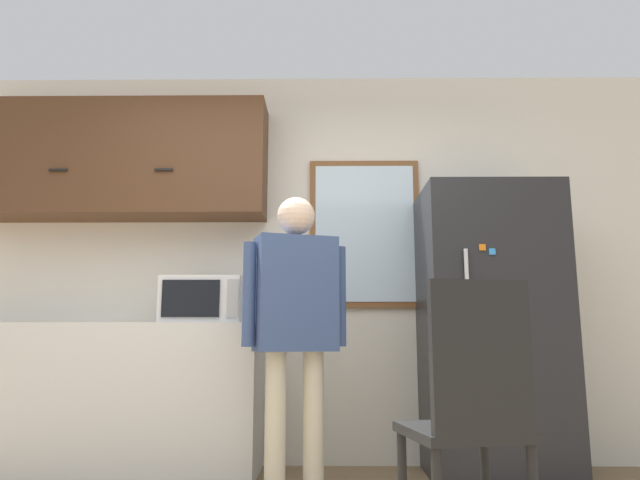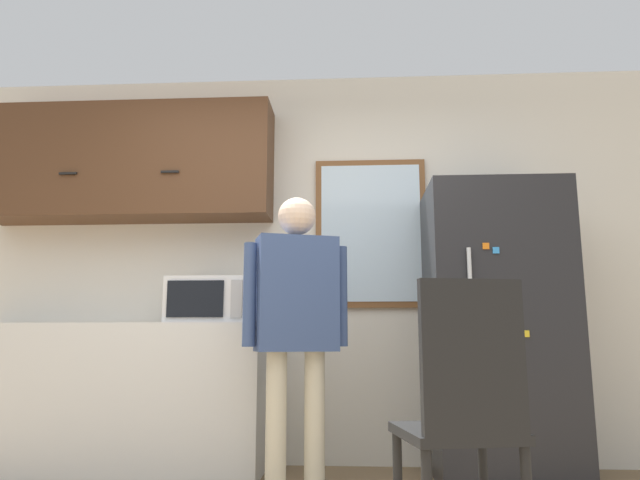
{
  "view_description": "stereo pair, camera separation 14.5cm",
  "coord_description": "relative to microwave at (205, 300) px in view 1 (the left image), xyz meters",
  "views": [
    {
      "loc": [
        0.19,
        -1.94,
        0.82
      ],
      "look_at": [
        0.16,
        1.08,
        1.34
      ],
      "focal_mm": 32.0,
      "sensor_mm": 36.0,
      "label": 1
    },
    {
      "loc": [
        0.34,
        -1.94,
        0.82
      ],
      "look_at": [
        0.16,
        1.08,
        1.34
      ],
      "focal_mm": 32.0,
      "sensor_mm": 36.0,
      "label": 2
    }
  ],
  "objects": [
    {
      "name": "back_wall",
      "position": [
        0.57,
        0.35,
        0.29
      ],
      "size": [
        6.0,
        0.06,
        2.7
      ],
      "color": "silver",
      "rests_on": "ground_plane"
    },
    {
      "name": "counter",
      "position": [
        -0.64,
        0.04,
        -0.6
      ],
      "size": [
        1.98,
        0.57,
        0.91
      ],
      "color": "silver",
      "rests_on": "ground_plane"
    },
    {
      "name": "upper_cabinets",
      "position": [
        -0.64,
        0.16,
        0.97
      ],
      "size": [
        1.98,
        0.36,
        0.8
      ],
      "color": "#51331E"
    },
    {
      "name": "microwave",
      "position": [
        0.0,
        0.0,
        0.0
      ],
      "size": [
        0.49,
        0.39,
        0.28
      ],
      "color": "white",
      "rests_on": "counter"
    },
    {
      "name": "person",
      "position": [
        0.6,
        -0.47,
        -0.08
      ],
      "size": [
        0.56,
        0.34,
        1.6
      ],
      "rotation": [
        0.0,
        0.0,
        0.32
      ],
      "color": "beige",
      "rests_on": "ground_plane"
    },
    {
      "name": "refrigerator",
      "position": [
        1.78,
        -0.03,
        -0.18
      ],
      "size": [
        0.81,
        0.72,
        1.75
      ],
      "color": "#232326",
      "rests_on": "ground_plane"
    },
    {
      "name": "chair",
      "position": [
        1.34,
        -1.25,
        -0.5
      ],
      "size": [
        0.53,
        0.53,
        1.05
      ],
      "rotation": [
        0.0,
        0.0,
        3.35
      ],
      "color": "black",
      "rests_on": "ground_plane"
    },
    {
      "name": "window",
      "position": [
        1.03,
        0.31,
        0.49
      ],
      "size": [
        0.77,
        0.05,
        1.04
      ],
      "color": "brown"
    }
  ]
}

